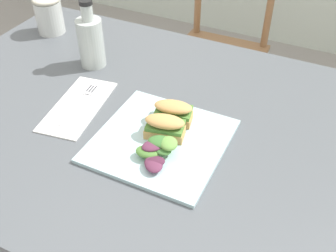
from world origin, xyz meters
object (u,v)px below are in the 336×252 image
object	(u,v)px
fork_on_napkin	(81,101)
bottle_cold_brew	(91,44)
chair_wooden_far	(219,52)
mason_jar_iced_tea	(49,17)
dining_table	(164,155)
sandwich_half_back	(173,112)
sandwich_half_front	(165,126)
plate_lunch	(161,141)

from	to	relation	value
fork_on_napkin	bottle_cold_brew	world-z (taller)	bottle_cold_brew
chair_wooden_far	mason_jar_iced_tea	size ratio (longest dim) A/B	7.19
dining_table	bottle_cold_brew	world-z (taller)	bottle_cold_brew
sandwich_half_back	sandwich_half_front	bearing A→B (deg)	-84.12
plate_lunch	sandwich_half_front	bearing A→B (deg)	78.56
dining_table	chair_wooden_far	size ratio (longest dim) A/B	1.62
bottle_cold_brew	sandwich_half_front	bearing A→B (deg)	-31.21
sandwich_half_front	bottle_cold_brew	size ratio (longest dim) A/B	0.50
chair_wooden_far	sandwich_half_front	world-z (taller)	chair_wooden_far
chair_wooden_far	mason_jar_iced_tea	bearing A→B (deg)	-124.00
sandwich_half_back	mason_jar_iced_tea	distance (m)	0.64
sandwich_half_front	bottle_cold_brew	bearing A→B (deg)	148.79
sandwich_half_back	bottle_cold_brew	distance (m)	0.37
bottle_cold_brew	fork_on_napkin	bearing A→B (deg)	-65.98
dining_table	bottle_cold_brew	distance (m)	0.40
sandwich_half_back	bottle_cold_brew	size ratio (longest dim) A/B	0.50
bottle_cold_brew	chair_wooden_far	bearing A→B (deg)	77.33
sandwich_half_front	mason_jar_iced_tea	bearing A→B (deg)	151.34
mason_jar_iced_tea	sandwich_half_back	bearing A→B (deg)	-24.33
mason_jar_iced_tea	plate_lunch	bearing A→B (deg)	-30.02
fork_on_napkin	mason_jar_iced_tea	distance (m)	0.44
chair_wooden_far	bottle_cold_brew	xyz separation A→B (m)	(-0.16, -0.73, 0.36)
sandwich_half_back	fork_on_napkin	bearing A→B (deg)	-173.59
dining_table	fork_on_napkin	xyz separation A→B (m)	(-0.24, -0.02, 0.12)
fork_on_napkin	bottle_cold_brew	size ratio (longest dim) A/B	0.91
sandwich_half_back	bottle_cold_brew	xyz separation A→B (m)	(-0.34, 0.15, 0.03)
dining_table	plate_lunch	world-z (taller)	plate_lunch
dining_table	sandwich_half_front	size ratio (longest dim) A/B	13.73
dining_table	sandwich_half_back	size ratio (longest dim) A/B	13.73
chair_wooden_far	fork_on_napkin	xyz separation A→B (m)	(-0.08, -0.91, 0.30)
plate_lunch	chair_wooden_far	bearing A→B (deg)	100.53
sandwich_half_front	sandwich_half_back	world-z (taller)	same
fork_on_napkin	chair_wooden_far	bearing A→B (deg)	84.71
fork_on_napkin	bottle_cold_brew	xyz separation A→B (m)	(-0.08, 0.18, 0.06)
bottle_cold_brew	plate_lunch	bearing A→B (deg)	-33.43
chair_wooden_far	bottle_cold_brew	distance (m)	0.83
chair_wooden_far	sandwich_half_front	xyz separation A→B (m)	(0.18, -0.94, 0.33)
plate_lunch	dining_table	bearing A→B (deg)	110.40
chair_wooden_far	fork_on_napkin	distance (m)	0.96
plate_lunch	mason_jar_iced_tea	bearing A→B (deg)	149.98
chair_wooden_far	plate_lunch	xyz separation A→B (m)	(0.18, -0.95, 0.30)
bottle_cold_brew	mason_jar_iced_tea	world-z (taller)	bottle_cold_brew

